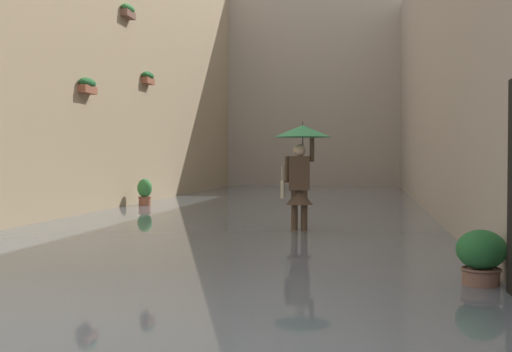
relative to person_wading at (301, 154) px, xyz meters
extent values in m
plane|color=slate|center=(1.40, -5.94, -1.50)|extent=(67.24, 67.24, 0.00)
cube|color=slate|center=(1.40, -5.94, -1.45)|extent=(8.90, 32.90, 0.10)
cube|color=#A89989|center=(-3.55, -5.94, 2.69)|extent=(1.80, 30.90, 8.38)
cube|color=tan|center=(6.35, -5.94, 3.84)|extent=(1.80, 30.90, 10.67)
cube|color=brown|center=(5.35, -5.54, 3.90)|extent=(0.20, 0.70, 0.18)
ellipsoid|color=#387F3D|center=(5.35, -5.54, 4.06)|extent=(0.28, 0.76, 0.24)
cube|color=#9E563D|center=(5.35, -2.79, 1.55)|extent=(0.20, 0.70, 0.18)
ellipsoid|color=#23602D|center=(5.35, -2.79, 1.71)|extent=(0.28, 0.76, 0.24)
cube|color=#9E563D|center=(5.35, -7.20, 2.26)|extent=(0.20, 0.70, 0.18)
ellipsoid|color=#23602D|center=(5.35, -7.20, 2.42)|extent=(0.28, 0.76, 0.24)
cube|color=#A89989|center=(1.40, -20.29, 3.30)|extent=(11.70, 1.80, 9.60)
cube|color=#4C4233|center=(0.12, 0.01, -1.45)|extent=(0.13, 0.25, 0.10)
cylinder|color=#4C3828|center=(0.12, 0.01, -1.03)|extent=(0.13, 0.13, 0.74)
cube|color=#4C4233|center=(-0.06, 0.00, -1.45)|extent=(0.13, 0.25, 0.10)
cylinder|color=#4C3828|center=(-0.06, 0.00, -1.03)|extent=(0.13, 0.13, 0.74)
cube|color=#4C3828|center=(0.03, 0.00, -0.35)|extent=(0.40, 0.25, 0.63)
cone|color=#4C3828|center=(0.03, 0.00, -0.78)|extent=(0.54, 0.54, 0.28)
sphere|color=#DBB293|center=(0.03, 0.00, 0.07)|extent=(0.23, 0.23, 0.23)
cylinder|color=#4C3828|center=(-0.20, -0.02, 0.09)|extent=(0.09, 0.09, 0.44)
cylinder|color=#4C3828|center=(0.26, 0.02, -0.27)|extent=(0.09, 0.09, 0.48)
cylinder|color=black|center=(-0.03, 0.00, 0.20)|extent=(0.02, 0.02, 0.46)
cone|color=#338C4C|center=(-0.03, 0.00, 0.43)|extent=(1.07, 1.07, 0.22)
cylinder|color=black|center=(-0.03, 0.00, 0.57)|extent=(0.01, 0.01, 0.08)
cube|color=beige|center=(0.34, 0.05, -0.64)|extent=(0.08, 0.28, 0.32)
torus|color=beige|center=(0.34, 0.05, -0.36)|extent=(0.04, 0.30, 0.30)
cylinder|color=brown|center=(-2.39, 4.96, -1.37)|extent=(0.38, 0.38, 0.26)
torus|color=brown|center=(-2.39, 4.96, -1.24)|extent=(0.42, 0.42, 0.04)
ellipsoid|color=#23602D|center=(-2.39, 4.96, -1.03)|extent=(0.52, 0.52, 0.42)
cylinder|color=#9E563D|center=(4.99, -5.80, -1.34)|extent=(0.34, 0.34, 0.32)
torus|color=brown|center=(4.99, -5.80, -1.17)|extent=(0.37, 0.37, 0.04)
ellipsoid|color=#387F3D|center=(4.99, -5.80, -0.91)|extent=(0.41, 0.41, 0.52)
camera|label=1|loc=(-1.22, 12.25, -0.07)|focal=47.06mm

